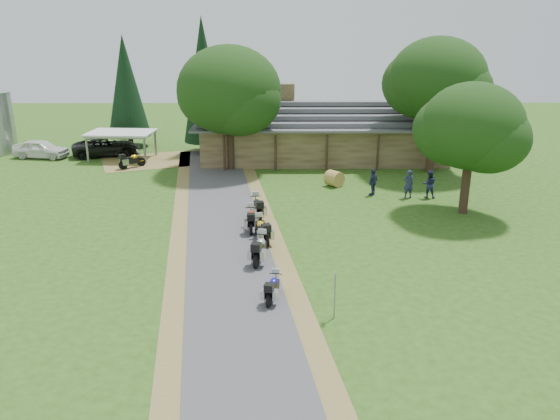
{
  "coord_description": "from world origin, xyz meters",
  "views": [
    {
      "loc": [
        2.04,
        -22.29,
        10.76
      ],
      "look_at": [
        2.24,
        4.96,
        1.6
      ],
      "focal_mm": 35.0,
      "sensor_mm": 36.0,
      "label": 1
    }
  ],
  "objects_px": {
    "lodge": "(322,129)",
    "motorcycle_row_b": "(260,247)",
    "carport": "(122,145)",
    "car_dark_suv": "(106,142)",
    "motorcycle_carport_a": "(132,159)",
    "motorcycle_row_e": "(257,206)",
    "motorcycle_row_d": "(251,218)",
    "motorcycle_row_a": "(273,287)",
    "hay_bale": "(334,179)",
    "car_white_sedan": "(40,147)",
    "motorcycle_row_c": "(262,229)"
  },
  "relations": [
    {
      "from": "lodge",
      "to": "motorcycle_row_a",
      "type": "bearing_deg",
      "value": -98.99
    },
    {
      "from": "car_dark_suv",
      "to": "motorcycle_carport_a",
      "type": "relative_size",
      "value": 3.1
    },
    {
      "from": "carport",
      "to": "motorcycle_carport_a",
      "type": "xyz_separation_m",
      "value": [
        1.57,
        -3.13,
        -0.49
      ]
    },
    {
      "from": "carport",
      "to": "motorcycle_row_a",
      "type": "height_order",
      "value": "carport"
    },
    {
      "from": "lodge",
      "to": "carport",
      "type": "xyz_separation_m",
      "value": [
        -17.1,
        -0.4,
        -1.28
      ]
    },
    {
      "from": "lodge",
      "to": "motorcycle_row_b",
      "type": "xyz_separation_m",
      "value": [
        -4.75,
        -22.04,
        -1.74
      ]
    },
    {
      "from": "lodge",
      "to": "motorcycle_row_d",
      "type": "distance_m",
      "value": 18.62
    },
    {
      "from": "car_white_sedan",
      "to": "motorcycle_carport_a",
      "type": "xyz_separation_m",
      "value": [
        8.72,
        -3.56,
        -0.31
      ]
    },
    {
      "from": "motorcycle_row_c",
      "to": "hay_bale",
      "type": "height_order",
      "value": "motorcycle_row_c"
    },
    {
      "from": "car_white_sedan",
      "to": "motorcycle_row_b",
      "type": "bearing_deg",
      "value": -128.9
    },
    {
      "from": "motorcycle_row_a",
      "to": "hay_bale",
      "type": "xyz_separation_m",
      "value": [
        4.26,
        17.0,
        -0.03
      ]
    },
    {
      "from": "motorcycle_row_b",
      "to": "motorcycle_carport_a",
      "type": "height_order",
      "value": "motorcycle_row_b"
    },
    {
      "from": "car_white_sedan",
      "to": "motorcycle_carport_a",
      "type": "relative_size",
      "value": 2.98
    },
    {
      "from": "car_dark_suv",
      "to": "motorcycle_row_d",
      "type": "relative_size",
      "value": 3.09
    },
    {
      "from": "motorcycle_carport_a",
      "to": "motorcycle_row_d",
      "type": "bearing_deg",
      "value": -94.18
    },
    {
      "from": "lodge",
      "to": "motorcycle_carport_a",
      "type": "distance_m",
      "value": 16.02
    },
    {
      "from": "carport",
      "to": "motorcycle_row_e",
      "type": "relative_size",
      "value": 2.61
    },
    {
      "from": "carport",
      "to": "motorcycle_carport_a",
      "type": "distance_m",
      "value": 3.53
    },
    {
      "from": "carport",
      "to": "motorcycle_carport_a",
      "type": "relative_size",
      "value": 2.7
    },
    {
      "from": "lodge",
      "to": "motorcycle_row_b",
      "type": "height_order",
      "value": "lodge"
    },
    {
      "from": "motorcycle_row_e",
      "to": "motorcycle_carport_a",
      "type": "height_order",
      "value": "motorcycle_row_e"
    },
    {
      "from": "motorcycle_row_a",
      "to": "motorcycle_row_b",
      "type": "xyz_separation_m",
      "value": [
        -0.64,
        3.92,
        0.13
      ]
    },
    {
      "from": "carport",
      "to": "car_dark_suv",
      "type": "bearing_deg",
      "value": 148.56
    },
    {
      "from": "hay_bale",
      "to": "motorcycle_carport_a",
      "type": "bearing_deg",
      "value": 160.88
    },
    {
      "from": "car_dark_suv",
      "to": "motorcycle_row_a",
      "type": "xyz_separation_m",
      "value": [
        14.76,
        -26.83,
        -0.61
      ]
    },
    {
      "from": "carport",
      "to": "motorcycle_row_d",
      "type": "distance_m",
      "value": 20.95
    },
    {
      "from": "motorcycle_row_c",
      "to": "motorcycle_carport_a",
      "type": "distance_m",
      "value": 19.29
    },
    {
      "from": "car_dark_suv",
      "to": "motorcycle_row_d",
      "type": "xyz_separation_m",
      "value": [
        13.5,
        -18.62,
        -0.5
      ]
    },
    {
      "from": "carport",
      "to": "motorcycle_row_d",
      "type": "relative_size",
      "value": 2.69
    },
    {
      "from": "motorcycle_row_b",
      "to": "motorcycle_row_c",
      "type": "height_order",
      "value": "motorcycle_row_b"
    },
    {
      "from": "car_dark_suv",
      "to": "hay_bale",
      "type": "bearing_deg",
      "value": -133.84
    },
    {
      "from": "motorcycle_row_c",
      "to": "motorcycle_row_e",
      "type": "relative_size",
      "value": 0.99
    },
    {
      "from": "motorcycle_row_c",
      "to": "motorcycle_carport_a",
      "type": "height_order",
      "value": "motorcycle_row_c"
    },
    {
      "from": "motorcycle_row_a",
      "to": "motorcycle_row_b",
      "type": "relative_size",
      "value": 0.82
    },
    {
      "from": "car_dark_suv",
      "to": "motorcycle_row_b",
      "type": "height_order",
      "value": "car_dark_suv"
    },
    {
      "from": "motorcycle_row_a",
      "to": "motorcycle_row_e",
      "type": "distance_m",
      "value": 10.31
    },
    {
      "from": "car_dark_suv",
      "to": "motorcycle_carport_a",
      "type": "bearing_deg",
      "value": -159.31
    },
    {
      "from": "hay_bale",
      "to": "motorcycle_row_d",
      "type": "bearing_deg",
      "value": -122.16
    },
    {
      "from": "motorcycle_row_a",
      "to": "motorcycle_carport_a",
      "type": "distance_m",
      "value": 25.18
    },
    {
      "from": "motorcycle_row_d",
      "to": "hay_bale",
      "type": "distance_m",
      "value": 10.38
    },
    {
      "from": "lodge",
      "to": "motorcycle_row_e",
      "type": "xyz_separation_m",
      "value": [
        -5.07,
        -15.7,
        -1.74
      ]
    },
    {
      "from": "car_dark_suv",
      "to": "motorcycle_row_d",
      "type": "height_order",
      "value": "car_dark_suv"
    },
    {
      "from": "car_dark_suv",
      "to": "motorcycle_row_b",
      "type": "xyz_separation_m",
      "value": [
        14.12,
        -22.91,
        -0.48
      ]
    },
    {
      "from": "lodge",
      "to": "motorcycle_row_b",
      "type": "distance_m",
      "value": 22.62
    },
    {
      "from": "motorcycle_row_b",
      "to": "motorcycle_row_c",
      "type": "distance_m",
      "value": 2.55
    },
    {
      "from": "carport",
      "to": "motorcycle_row_c",
      "type": "distance_m",
      "value": 22.77
    },
    {
      "from": "carport",
      "to": "lodge",
      "type": "bearing_deg",
      "value": 5.56
    },
    {
      "from": "carport",
      "to": "car_white_sedan",
      "type": "distance_m",
      "value": 7.17
    },
    {
      "from": "motorcycle_row_d",
      "to": "motorcycle_carport_a",
      "type": "relative_size",
      "value": 1.0
    },
    {
      "from": "carport",
      "to": "car_dark_suv",
      "type": "height_order",
      "value": "car_dark_suv"
    }
  ]
}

